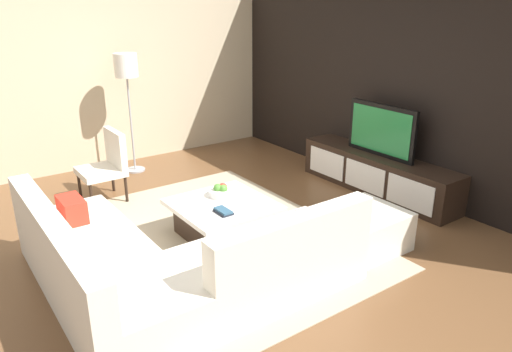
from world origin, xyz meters
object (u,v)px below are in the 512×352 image
object	(u,v)px
book_stack	(223,211)
television	(381,130)
media_console	(377,174)
ottoman	(365,229)
fruit_bowl	(221,191)
accent_chair_near	(107,162)
sectional_couch	(167,264)
floor_lamp	(126,73)
coffee_table	(223,219)

from	to	relation	value
book_stack	television	bearing A→B (deg)	92.77
media_console	ottoman	xyz separation A→B (m)	(0.94, -1.25, -0.05)
television	fruit_bowl	world-z (taller)	television
accent_chair_near	fruit_bowl	distance (m)	1.68
television	sectional_couch	distance (m)	3.33
television	floor_lamp	bearing A→B (deg)	-139.57
floor_lamp	fruit_bowl	world-z (taller)	floor_lamp
coffee_table	accent_chair_near	size ratio (longest dim) A/B	1.11
accent_chair_near	fruit_bowl	world-z (taller)	accent_chair_near
fruit_bowl	book_stack	world-z (taller)	fruit_bowl
sectional_couch	book_stack	distance (m)	0.92
coffee_table	ottoman	world-z (taller)	ottoman
coffee_table	accent_chair_near	distance (m)	1.83
media_console	fruit_bowl	xyz separation A→B (m)	(-0.28, -2.20, 0.18)
sectional_couch	floor_lamp	distance (m)	3.49
floor_lamp	book_stack	xyz separation A→B (m)	(2.75, -0.19, -1.02)
accent_chair_near	floor_lamp	distance (m)	1.41
sectional_couch	accent_chair_near	world-z (taller)	accent_chair_near
media_console	fruit_bowl	bearing A→B (deg)	-97.26
book_stack	fruit_bowl	bearing A→B (deg)	150.35
coffee_table	fruit_bowl	bearing A→B (deg)	151.13
media_console	book_stack	distance (m)	2.43
floor_lamp	fruit_bowl	bearing A→B (deg)	1.00
accent_chair_near	book_stack	world-z (taller)	accent_chair_near
accent_chair_near	ottoman	bearing A→B (deg)	40.19
fruit_bowl	book_stack	bearing A→B (deg)	-29.65
sectional_couch	floor_lamp	world-z (taller)	floor_lamp
television	coffee_table	size ratio (longest dim) A/B	1.06
accent_chair_near	book_stack	bearing A→B (deg)	23.12
sectional_couch	ottoman	distance (m)	2.03
television	ottoman	distance (m)	1.69
television	fruit_bowl	distance (m)	2.25
television	accent_chair_near	size ratio (longest dim) A/B	1.18
accent_chair_near	coffee_table	bearing A→B (deg)	28.70
television	book_stack	bearing A→B (deg)	-87.23
ottoman	television	bearing A→B (deg)	126.75
book_stack	sectional_couch	bearing A→B (deg)	-63.99
book_stack	ottoman	bearing A→B (deg)	55.00
ottoman	book_stack	distance (m)	1.44
television	floor_lamp	distance (m)	3.50
ottoman	fruit_bowl	distance (m)	1.56
coffee_table	book_stack	world-z (taller)	book_stack
television	fruit_bowl	size ratio (longest dim) A/B	3.66
accent_chair_near	television	bearing A→B (deg)	67.31
coffee_table	book_stack	distance (m)	0.32
floor_lamp	ottoman	xyz separation A→B (m)	(3.56, 0.98, -1.22)
media_console	sectional_couch	bearing A→B (deg)	-80.96
floor_lamp	ottoman	size ratio (longest dim) A/B	2.41
coffee_table	floor_lamp	distance (m)	2.81
coffee_table	book_stack	size ratio (longest dim) A/B	4.72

